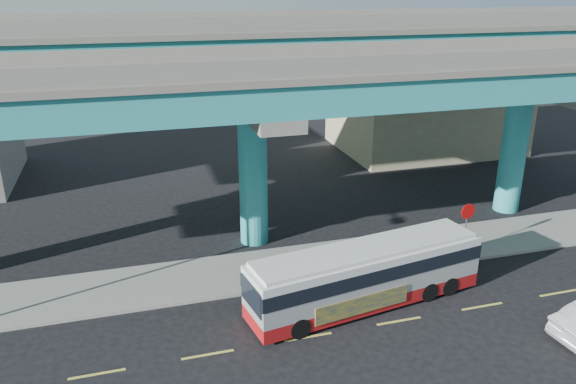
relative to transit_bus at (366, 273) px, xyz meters
name	(u,v)px	position (x,y,z in m)	size (l,w,h in m)	color
ground	(306,333)	(-3.19, -1.37, -1.50)	(120.00, 120.00, 0.00)	black
sidewalk	(271,269)	(-3.19, 4.13, -1.43)	(70.00, 4.00, 0.15)	gray
lane_markings	(308,337)	(-3.19, -1.67, -1.50)	(58.00, 0.12, 0.01)	#D8C64C
viaduct	(250,71)	(-3.19, 7.73, 7.64)	(52.00, 12.40, 11.70)	teal
building_beige	(426,107)	(14.81, 21.61, 2.00)	(14.00, 10.23, 7.00)	tan
transit_bus	(366,273)	(0.00, 0.00, 0.00)	(10.92, 4.01, 2.74)	maroon
stop_sign	(467,218)	(6.70, 2.81, 0.65)	(0.83, 0.11, 2.75)	gray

